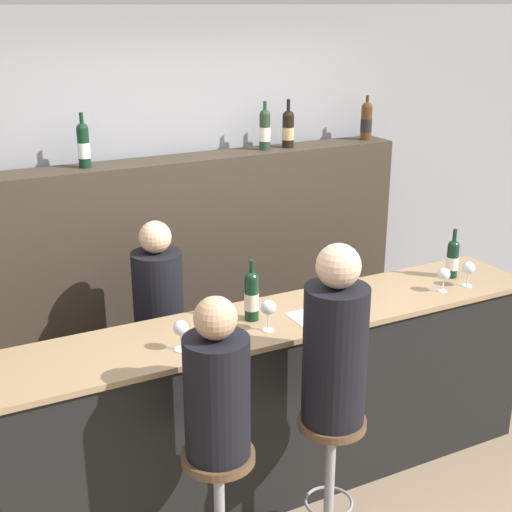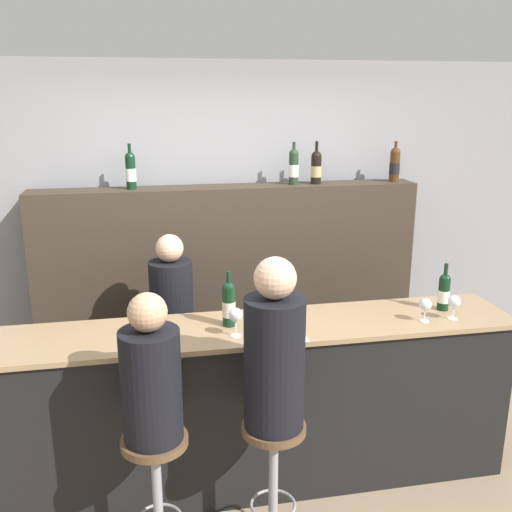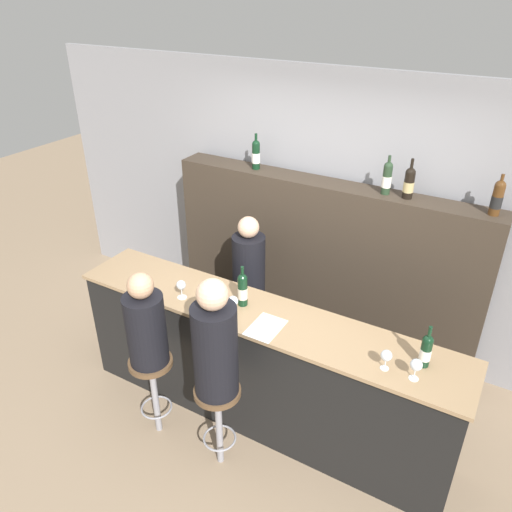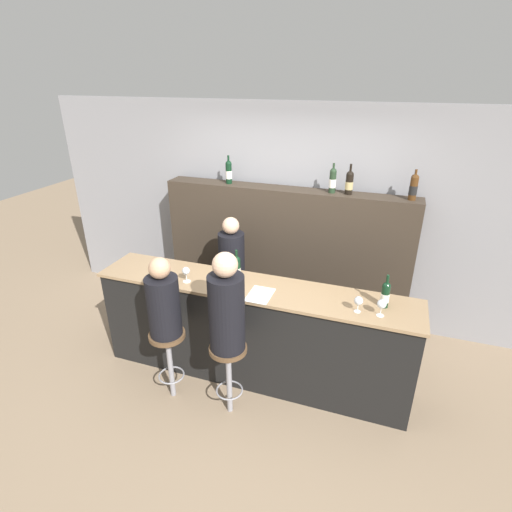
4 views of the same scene
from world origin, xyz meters
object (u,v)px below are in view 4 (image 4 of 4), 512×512
at_px(wine_glass_0, 186,271).
at_px(wine_glass_1, 232,278).
at_px(wine_bottle_backbar_0, 229,172).
at_px(wine_bottle_backbar_3, 414,187).
at_px(bar_stool_left, 169,349).
at_px(wine_glass_2, 358,301).
at_px(guest_seated_left, 163,302).
at_px(bartender, 232,282).
at_px(bar_stool_right, 228,363).
at_px(wine_glass_3, 382,304).
at_px(guest_seated_right, 226,308).
at_px(wine_bottle_counter_1, 385,294).
at_px(wine_bottle_backbar_1, 333,180).
at_px(wine_bottle_backbar_2, 349,182).
at_px(wine_bottle_counter_0, 237,269).

bearing_deg(wine_glass_0, wine_glass_1, 0.00).
bearing_deg(wine_glass_0, wine_bottle_backbar_0, 93.70).
relative_size(wine_bottle_backbar_3, bar_stool_left, 0.43).
xyz_separation_m(wine_glass_2, guest_seated_left, (-1.61, -0.42, -0.09)).
bearing_deg(bartender, guest_seated_left, -97.44).
bearing_deg(bar_stool_right, wine_glass_0, 144.89).
distance_m(wine_glass_3, guest_seated_right, 1.27).
xyz_separation_m(bar_stool_right, bartender, (-0.45, 1.18, 0.13)).
distance_m(wine_bottle_counter_1, wine_bottle_backbar_1, 1.48).
relative_size(wine_bottle_backbar_2, bartender, 0.22).
bearing_deg(wine_glass_3, wine_bottle_counter_1, 83.31).
distance_m(wine_bottle_backbar_2, wine_glass_0, 1.95).
distance_m(wine_glass_0, bar_stool_left, 0.73).
bearing_deg(bar_stool_left, wine_bottle_backbar_3, 41.26).
relative_size(wine_bottle_counter_1, wine_glass_3, 2.01).
bearing_deg(wine_bottle_backbar_3, guest_seated_left, -138.74).
height_order(wine_glass_0, guest_seated_right, guest_seated_right).
height_order(wine_bottle_counter_0, wine_glass_3, wine_bottle_counter_0).
bearing_deg(wine_glass_1, wine_bottle_backbar_0, 113.29).
relative_size(wine_bottle_backbar_2, guest_seated_left, 0.43).
xyz_separation_m(wine_bottle_backbar_0, guest_seated_right, (0.68, -1.71, -0.70)).
bearing_deg(wine_bottle_counter_1, guest_seated_right, -154.54).
distance_m(wine_bottle_backbar_0, wine_bottle_backbar_1, 1.21).
bearing_deg(wine_bottle_counter_1, wine_bottle_backbar_2, 114.23).
xyz_separation_m(wine_bottle_counter_1, guest_seated_left, (-1.81, -0.58, -0.11)).
bearing_deg(wine_glass_3, bar_stool_left, -166.84).
xyz_separation_m(wine_bottle_counter_1, bar_stool_left, (-1.81, -0.58, -0.61)).
xyz_separation_m(wine_glass_3, bar_stool_left, (-1.80, -0.42, -0.60)).
distance_m(wine_glass_1, bar_stool_right, 0.75).
bearing_deg(guest_seated_right, wine_bottle_backbar_1, 72.81).
bearing_deg(wine_bottle_counter_1, guest_seated_left, -162.33).
relative_size(wine_glass_2, guest_seated_right, 0.16).
xyz_separation_m(wine_bottle_counter_1, guest_seated_right, (-1.21, -0.58, -0.04)).
xyz_separation_m(wine_bottle_counter_0, bar_stool_right, (0.14, -0.58, -0.63)).
height_order(wine_bottle_backbar_1, guest_seated_right, wine_bottle_backbar_1).
distance_m(wine_bottle_backbar_1, bartender, 1.59).
height_order(guest_seated_right, bartender, guest_seated_right).
relative_size(wine_bottle_backbar_1, wine_bottle_backbar_3, 1.02).
distance_m(wine_bottle_counter_0, bar_stool_right, 0.86).
height_order(wine_bottle_counter_1, wine_bottle_backbar_2, wine_bottle_backbar_2).
bearing_deg(bartender, wine_bottle_backbar_1, 28.54).
bearing_deg(wine_bottle_backbar_0, wine_bottle_backbar_2, 0.00).
bearing_deg(wine_bottle_backbar_2, wine_bottle_backbar_1, 180.00).
bearing_deg(wine_glass_1, wine_glass_0, -180.00).
relative_size(wine_glass_2, bar_stool_left, 0.20).
xyz_separation_m(wine_bottle_backbar_0, wine_bottle_backbar_2, (1.39, 0.00, -0.01)).
xyz_separation_m(wine_bottle_backbar_1, bar_stool_right, (-0.53, -1.71, -1.27)).
bearing_deg(guest_seated_left, wine_glass_3, 13.16).
relative_size(wine_bottle_backbar_0, bar_stool_left, 0.45).
bearing_deg(wine_glass_2, wine_bottle_backbar_0, 142.72).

